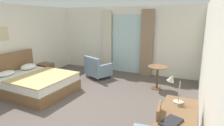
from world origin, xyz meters
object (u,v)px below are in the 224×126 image
Objects in this scene: bed at (34,82)px; nightstand at (46,69)px; armchair_by_window at (97,69)px; closed_book at (171,122)px; round_cafe_table at (158,73)px; framed_picture at (3,34)px; desk_lamp at (173,83)px; writing_desk at (176,125)px.

bed reaches higher than nightstand.
bed reaches higher than armchair_by_window.
closed_book is at bearing -47.94° from armchair_by_window.
bed is at bearing -151.75° from round_cafe_table.
framed_picture is (-1.09, -0.00, 1.37)m from bed.
desk_lamp is 0.47× the size of armchair_by_window.
bed reaches higher than closed_book.
armchair_by_window is 3.16m from framed_picture.
writing_desk is at bearing 89.06° from closed_book.
framed_picture reaches higher than desk_lamp.
closed_book is (-0.06, -0.14, 0.11)m from writing_desk.
nightstand is 1.97m from framed_picture.
framed_picture is at bearing -179.75° from bed.
bed is 3.03× the size of round_cafe_table.
nightstand is at bearing 80.34° from framed_picture.
armchair_by_window reaches higher than nightstand.
closed_book is at bearing -29.04° from nightstand.
writing_desk is 3.07m from round_cafe_table.
closed_book is at bearing -18.80° from bed.
writing_desk is (4.05, -1.22, 0.39)m from bed.
nightstand is 5.58m from closed_book.
nightstand is at bearing 152.47° from writing_desk.
framed_picture is at bearing -138.17° from armchair_by_window.
round_cafe_table is (-0.69, 2.42, -0.57)m from desk_lamp.
round_cafe_table is at bearing 21.95° from framed_picture.
bed is at bearing 0.25° from framed_picture.
framed_picture is (-4.32, -1.74, 1.14)m from round_cafe_table.
round_cafe_table is at bearing 28.25° from bed.
closed_book is at bearing -14.93° from framed_picture.
desk_lamp is at bearing -7.80° from framed_picture.
bed is 4.51× the size of desk_lamp.
writing_desk is 4.75× the size of closed_book.
bed is 3.67m from round_cafe_table.
closed_book reaches higher than nightstand.
desk_lamp is 3.94m from armchair_by_window.
round_cafe_table is (3.23, 1.73, 0.23)m from bed.
armchair_by_window is (-2.87, 2.60, -0.76)m from desk_lamp.
desk_lamp is 1.44× the size of closed_book.
round_cafe_table is at bearing 105.49° from writing_desk.
nightstand is at bearing 122.78° from bed.
framed_picture reaches higher than bed.
round_cafe_table is at bearing 105.85° from desk_lamp.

